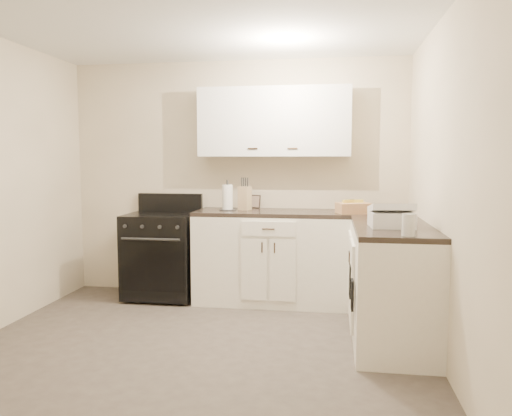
# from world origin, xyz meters

# --- Properties ---
(floor) EXTENTS (3.60, 3.60, 0.00)m
(floor) POSITION_xyz_m (0.00, 0.00, 0.00)
(floor) COLOR #473F38
(floor) RESTS_ON ground
(ceiling) EXTENTS (3.60, 3.60, 0.00)m
(ceiling) POSITION_xyz_m (0.00, 0.00, 2.50)
(ceiling) COLOR white
(ceiling) RESTS_ON wall_back
(wall_back) EXTENTS (3.60, 0.00, 3.60)m
(wall_back) POSITION_xyz_m (0.00, 1.80, 1.25)
(wall_back) COLOR beige
(wall_back) RESTS_ON ground
(wall_right) EXTENTS (0.00, 3.60, 3.60)m
(wall_right) POSITION_xyz_m (1.80, 0.00, 1.25)
(wall_right) COLOR beige
(wall_right) RESTS_ON ground
(wall_front) EXTENTS (3.60, 0.00, 3.60)m
(wall_front) POSITION_xyz_m (0.00, -1.80, 1.25)
(wall_front) COLOR beige
(wall_front) RESTS_ON ground
(base_cabinets_back) EXTENTS (1.55, 0.60, 0.90)m
(base_cabinets_back) POSITION_xyz_m (0.43, 1.50, 0.45)
(base_cabinets_back) COLOR white
(base_cabinets_back) RESTS_ON floor
(base_cabinets_right) EXTENTS (0.60, 1.90, 0.90)m
(base_cabinets_right) POSITION_xyz_m (1.50, 0.85, 0.45)
(base_cabinets_right) COLOR white
(base_cabinets_right) RESTS_ON floor
(countertop_back) EXTENTS (1.55, 0.60, 0.04)m
(countertop_back) POSITION_xyz_m (0.43, 1.50, 0.92)
(countertop_back) COLOR black
(countertop_back) RESTS_ON base_cabinets_back
(countertop_right) EXTENTS (0.60, 1.90, 0.04)m
(countertop_right) POSITION_xyz_m (1.50, 0.85, 0.92)
(countertop_right) COLOR black
(countertop_right) RESTS_ON base_cabinets_right
(upper_cabinets) EXTENTS (1.55, 0.30, 0.70)m
(upper_cabinets) POSITION_xyz_m (0.43, 1.65, 1.84)
(upper_cabinets) COLOR white
(upper_cabinets) RESTS_ON wall_back
(stove) EXTENTS (0.72, 0.61, 0.87)m
(stove) POSITION_xyz_m (-0.74, 1.48, 0.46)
(stove) COLOR black
(stove) RESTS_ON floor
(knife_block) EXTENTS (0.14, 0.13, 0.24)m
(knife_block) POSITION_xyz_m (0.13, 1.56, 1.06)
(knife_block) COLOR tan
(knife_block) RESTS_ON countertop_back
(paper_towel) EXTENTS (0.14, 0.14, 0.26)m
(paper_towel) POSITION_xyz_m (-0.04, 1.50, 1.07)
(paper_towel) COLOR white
(paper_towel) RESTS_ON countertop_back
(picture_frame) EXTENTS (0.12, 0.07, 0.14)m
(picture_frame) POSITION_xyz_m (0.21, 1.76, 1.01)
(picture_frame) COLOR black
(picture_frame) RESTS_ON countertop_back
(wicker_basket) EXTENTS (0.35, 0.29, 0.10)m
(wicker_basket) POSITION_xyz_m (1.23, 1.40, 0.99)
(wicker_basket) COLOR tan
(wicker_basket) RESTS_ON countertop_right
(countertop_grill) EXTENTS (0.34, 0.32, 0.12)m
(countertop_grill) POSITION_xyz_m (1.47, 0.44, 1.00)
(countertop_grill) COLOR white
(countertop_grill) RESTS_ON countertop_right
(glass_jar) EXTENTS (0.11, 0.11, 0.15)m
(glass_jar) POSITION_xyz_m (1.54, 0.00, 1.02)
(glass_jar) COLOR silver
(glass_jar) RESTS_ON countertop_right
(oven_mitt_near) EXTENTS (0.02, 0.13, 0.22)m
(oven_mitt_near) POSITION_xyz_m (1.18, 0.18, 0.46)
(oven_mitt_near) COLOR black
(oven_mitt_near) RESTS_ON base_cabinets_right
(oven_mitt_far) EXTENTS (0.02, 0.15, 0.26)m
(oven_mitt_far) POSITION_xyz_m (1.18, 0.53, 0.48)
(oven_mitt_far) COLOR black
(oven_mitt_far) RESTS_ON base_cabinets_right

